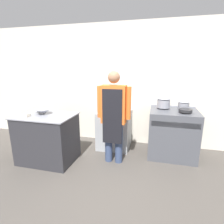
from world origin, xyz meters
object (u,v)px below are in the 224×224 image
(stove, at_px, (172,133))
(mixing_bowl, at_px, (44,112))
(saute_pan, at_px, (185,110))
(fridge_unit, at_px, (114,129))
(stock_pot, at_px, (164,103))
(sauce_pot, at_px, (184,105))
(person_cook, at_px, (114,113))
(plastic_tub, at_px, (26,115))

(stove, xyz_separation_m, mixing_bowl, (-2.39, -0.74, 0.48))
(saute_pan, bearing_deg, fridge_unit, 171.01)
(stock_pot, bearing_deg, fridge_unit, -177.10)
(mixing_bowl, distance_m, saute_pan, 2.64)
(stove, relative_size, saute_pan, 4.02)
(sauce_pot, bearing_deg, person_cook, -151.27)
(mixing_bowl, xyz_separation_m, plastic_tub, (-0.18, -0.25, -0.02))
(person_cook, bearing_deg, mixing_bowl, -171.99)
(stock_pot, bearing_deg, saute_pan, -35.29)
(saute_pan, relative_size, sauce_pot, 1.13)
(person_cook, bearing_deg, plastic_tub, -163.83)
(fridge_unit, height_order, saute_pan, saute_pan)
(stove, relative_size, fridge_unit, 1.16)
(stock_pot, xyz_separation_m, sauce_pot, (0.38, 0.00, -0.03))
(plastic_tub, xyz_separation_m, stock_pot, (2.36, 1.12, 0.12))
(fridge_unit, distance_m, saute_pan, 1.52)
(plastic_tub, height_order, sauce_pot, sauce_pot)
(person_cook, height_order, plastic_tub, person_cook)
(fridge_unit, bearing_deg, plastic_tub, -141.56)
(mixing_bowl, bearing_deg, sauce_pot, 18.82)
(stove, bearing_deg, plastic_tub, -159.00)
(stock_pot, bearing_deg, mixing_bowl, -158.15)
(saute_pan, bearing_deg, sauce_pot, 90.00)
(plastic_tub, distance_m, sauce_pot, 2.97)
(fridge_unit, relative_size, person_cook, 0.49)
(mixing_bowl, xyz_separation_m, sauce_pot, (2.57, 0.87, 0.08))
(fridge_unit, height_order, person_cook, person_cook)
(fridge_unit, relative_size, mixing_bowl, 2.98)
(mixing_bowl, distance_m, stock_pot, 2.35)
(person_cook, xyz_separation_m, mixing_bowl, (-1.31, -0.18, -0.01))
(person_cook, relative_size, stock_pot, 6.50)
(stove, xyz_separation_m, stock_pot, (-0.20, 0.14, 0.59))
(stove, relative_size, person_cook, 0.56)
(person_cook, bearing_deg, fridge_unit, 102.01)
(fridge_unit, relative_size, saute_pan, 3.47)
(stove, xyz_separation_m, saute_pan, (0.18, -0.13, 0.51))
(person_cook, xyz_separation_m, stock_pot, (0.88, 0.69, 0.10))
(person_cook, xyz_separation_m, sauce_pot, (1.26, 0.69, 0.07))
(mixing_bowl, bearing_deg, stove, 17.18)
(stock_pot, height_order, saute_pan, stock_pot)
(person_cook, distance_m, stock_pot, 1.12)
(plastic_tub, bearing_deg, stove, 21.00)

